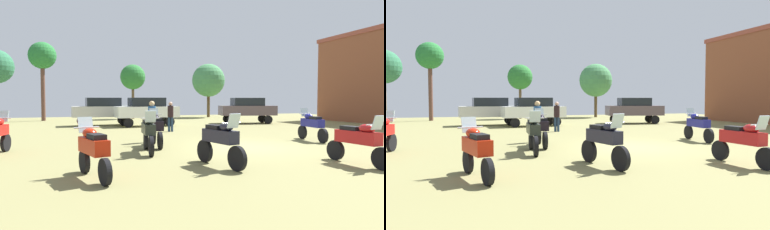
{
  "view_description": "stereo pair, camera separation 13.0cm",
  "coord_description": "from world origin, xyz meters",
  "views": [
    {
      "loc": [
        -6.04,
        -11.57,
        1.89
      ],
      "look_at": [
        -0.53,
        4.64,
        1.08
      ],
      "focal_mm": 30.85,
      "sensor_mm": 36.0,
      "label": 1
    },
    {
      "loc": [
        -5.92,
        -11.61,
        1.89
      ],
      "look_at": [
        -0.53,
        4.64,
        1.08
      ],
      "focal_mm": 30.85,
      "sensor_mm": 36.0,
      "label": 2
    }
  ],
  "objects": [
    {
      "name": "person_3",
      "position": [
        -3.06,
        2.65,
        1.08
      ],
      "size": [
        0.38,
        0.38,
        1.81
      ],
      "rotation": [
        0.0,
        0.0,
        0.12
      ],
      "color": "#1F3244",
      "rests_on": "ground"
    },
    {
      "name": "motorcycle_6",
      "position": [
        -3.17,
        1.29,
        0.76
      ],
      "size": [
        0.62,
        2.28,
        1.51
      ],
      "rotation": [
        0.0,
        0.0,
        -0.06
      ],
      "color": "black",
      "rests_on": "ground"
    },
    {
      "name": "tree_1",
      "position": [
        6.84,
        20.92,
        3.9
      ],
      "size": [
        3.47,
        3.47,
        5.63
      ],
      "color": "brown",
      "rests_on": "ground"
    },
    {
      "name": "motorcycle_8",
      "position": [
        -5.76,
        -3.51,
        0.72
      ],
      "size": [
        0.79,
        2.05,
        1.44
      ],
      "rotation": [
        0.0,
        0.0,
        0.28
      ],
      "color": "black",
      "rests_on": "ground"
    },
    {
      "name": "car_2",
      "position": [
        -4.46,
        13.03,
        1.19
      ],
      "size": [
        4.42,
        2.1,
        2.0
      ],
      "rotation": [
        0.0,
        0.0,
        1.64
      ],
      "color": "black",
      "rests_on": "ground"
    },
    {
      "name": "motorcycle_7",
      "position": [
        -3.8,
        -0.22,
        0.76
      ],
      "size": [
        0.62,
        2.27,
        1.51
      ],
      "rotation": [
        0.0,
        0.0,
        3.06
      ],
      "color": "black",
      "rests_on": "ground"
    },
    {
      "name": "ground_plane",
      "position": [
        0.0,
        0.0,
        0.01
      ],
      "size": [
        44.0,
        52.0,
        0.02
      ],
      "color": "olive"
    },
    {
      "name": "motorcycle_5",
      "position": [
        3.91,
        0.79,
        0.74
      ],
      "size": [
        0.63,
        2.26,
        1.47
      ],
      "rotation": [
        0.0,
        0.0,
        -0.11
      ],
      "color": "black",
      "rests_on": "ground"
    },
    {
      "name": "motorcycle_4",
      "position": [
        1.47,
        -4.24,
        0.73
      ],
      "size": [
        0.62,
        2.22,
        1.45
      ],
      "rotation": [
        0.0,
        0.0,
        3.2
      ],
      "color": "black",
      "rests_on": "ground"
    },
    {
      "name": "person_2",
      "position": [
        -1.07,
        6.94,
        1.04
      ],
      "size": [
        0.42,
        0.42,
        1.74
      ],
      "rotation": [
        0.0,
        0.0,
        6.0
      ],
      "color": "#1E324D",
      "rests_on": "ground"
    },
    {
      "name": "tree_5",
      "position": [
        -9.1,
        20.05,
        5.59
      ],
      "size": [
        2.33,
        2.33,
        6.89
      ],
      "color": "brown",
      "rests_on": "ground"
    },
    {
      "name": "car_3",
      "position": [
        -1.61,
        11.35,
        1.19
      ],
      "size": [
        4.44,
        2.16,
        2.0
      ],
      "rotation": [
        0.0,
        0.0,
        1.66
      ],
      "color": "black",
      "rests_on": "ground"
    },
    {
      "name": "car_1",
      "position": [
        6.41,
        11.55,
        1.19
      ],
      "size": [
        4.57,
        2.63,
        2.0
      ],
      "rotation": [
        0.0,
        0.0,
        1.37
      ],
      "color": "black",
      "rests_on": "ground"
    },
    {
      "name": "motorcycle_3",
      "position": [
        -2.35,
        -3.18,
        0.76
      ],
      "size": [
        0.74,
        2.14,
        1.51
      ],
      "rotation": [
        0.0,
        0.0,
        3.37
      ],
      "color": "black",
      "rests_on": "ground"
    },
    {
      "name": "tree_3",
      "position": [
        -1.13,
        20.78,
        4.04
      ],
      "size": [
        2.43,
        2.43,
        5.28
      ],
      "color": "brown",
      "rests_on": "ground"
    }
  ]
}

